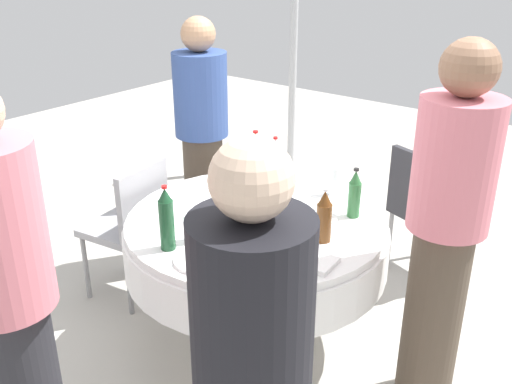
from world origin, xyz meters
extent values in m
plane|color=#B7B2A8|center=(0.00, 0.00, 0.00)|extent=(10.00, 10.00, 0.00)
cylinder|color=white|center=(0.00, 0.00, 0.72)|extent=(1.31, 1.31, 0.04)
cylinder|color=white|center=(0.00, 0.00, 0.59)|extent=(1.34, 1.34, 0.22)
cylinder|color=slate|center=(0.00, 0.00, 0.24)|extent=(0.14, 0.14, 0.48)
cylinder|color=slate|center=(0.00, 0.00, 0.01)|extent=(0.56, 0.56, 0.03)
cylinder|color=#8C5619|center=(-0.32, 0.41, 0.85)|extent=(0.07, 0.07, 0.21)
cone|color=#8C5619|center=(-0.32, 0.41, 0.99)|extent=(0.06, 0.06, 0.07)
cylinder|color=red|center=(-0.32, 0.41, 1.03)|extent=(0.03, 0.03, 0.01)
cylinder|color=silver|center=(-0.16, 0.38, 0.84)|extent=(0.06, 0.06, 0.20)
cone|color=silver|center=(-0.16, 0.38, 0.98)|extent=(0.06, 0.06, 0.09)
cylinder|color=red|center=(-0.16, 0.38, 1.03)|extent=(0.02, 0.02, 0.01)
cylinder|color=#2D6B38|center=(-0.03, 0.05, 0.83)|extent=(0.07, 0.07, 0.18)
cone|color=#2D6B38|center=(-0.03, 0.05, 0.95)|extent=(0.06, 0.06, 0.07)
cylinder|color=red|center=(-0.03, 0.05, 0.99)|extent=(0.03, 0.03, 0.01)
cylinder|color=#593314|center=(0.39, 0.01, 0.83)|extent=(0.07, 0.07, 0.19)
cone|color=#593314|center=(0.39, 0.01, 0.96)|extent=(0.06, 0.06, 0.07)
cylinder|color=silver|center=(0.39, 0.01, 1.00)|extent=(0.03, 0.03, 0.01)
cylinder|color=#2D6B38|center=(0.37, 0.32, 0.83)|extent=(0.06, 0.06, 0.18)
cone|color=#2D6B38|center=(0.37, 0.32, 0.96)|extent=(0.06, 0.06, 0.07)
cylinder|color=black|center=(0.37, 0.32, 0.99)|extent=(0.03, 0.03, 0.01)
cylinder|color=#194728|center=(-0.12, -0.49, 0.86)|extent=(0.07, 0.07, 0.24)
cone|color=#194728|center=(-0.12, -0.49, 1.01)|extent=(0.06, 0.06, 0.06)
cylinder|color=red|center=(-0.12, -0.49, 1.04)|extent=(0.03, 0.03, 0.01)
cylinder|color=white|center=(0.15, 0.50, 0.74)|extent=(0.06, 0.06, 0.00)
cylinder|color=white|center=(0.15, 0.50, 0.78)|extent=(0.01, 0.01, 0.08)
cylinder|color=white|center=(0.15, 0.50, 0.86)|extent=(0.07, 0.07, 0.07)
cylinder|color=gold|center=(0.15, 0.50, 0.84)|extent=(0.06, 0.06, 0.03)
cylinder|color=white|center=(-0.09, -0.38, 0.74)|extent=(0.06, 0.06, 0.00)
cylinder|color=white|center=(-0.09, -0.38, 0.77)|extent=(0.01, 0.01, 0.06)
cylinder|color=white|center=(-0.09, -0.38, 0.84)|extent=(0.07, 0.07, 0.07)
cylinder|color=maroon|center=(-0.09, -0.38, 0.82)|extent=(0.06, 0.06, 0.03)
cylinder|color=white|center=(-0.13, -0.13, 0.75)|extent=(0.21, 0.21, 0.02)
ellipsoid|color=#8C9E59|center=(-0.13, -0.13, 0.77)|extent=(0.10, 0.09, 0.02)
cylinder|color=white|center=(0.20, -0.14, 0.75)|extent=(0.25, 0.25, 0.02)
cylinder|color=white|center=(0.08, -0.48, 0.75)|extent=(0.25, 0.25, 0.02)
ellipsoid|color=#8C9E59|center=(0.08, -0.48, 0.77)|extent=(0.11, 0.10, 0.02)
cylinder|color=white|center=(0.24, 0.18, 0.75)|extent=(0.22, 0.22, 0.02)
cube|color=silver|center=(-0.40, 0.12, 0.74)|extent=(0.18, 0.06, 0.00)
cube|color=silver|center=(-0.39, -0.09, 0.74)|extent=(0.02, 0.18, 0.00)
cube|color=white|center=(0.49, -0.20, 0.75)|extent=(0.17, 0.17, 0.02)
cylinder|color=#4C3F33|center=(0.90, 0.15, 0.46)|extent=(0.26, 0.26, 0.91)
cylinder|color=#D8727F|center=(0.90, 0.15, 1.19)|extent=(0.34, 0.34, 0.56)
sphere|color=#8C664C|center=(0.90, 0.15, 1.59)|extent=(0.23, 0.23, 0.23)
cylinder|color=black|center=(0.81, -1.05, 1.11)|extent=(0.34, 0.34, 0.56)
sphere|color=beige|center=(0.81, -1.05, 1.50)|extent=(0.22, 0.22, 0.22)
cylinder|color=#4C3F33|center=(-0.84, 0.52, 0.44)|extent=(0.26, 0.26, 0.88)
cylinder|color=#334C8C|center=(-0.84, 0.52, 1.14)|extent=(0.34, 0.34, 0.53)
sphere|color=tan|center=(-0.84, 0.52, 1.51)|extent=(0.21, 0.21, 0.21)
cube|color=#2D2D33|center=(0.46, 1.22, 0.45)|extent=(0.52, 0.52, 0.04)
cube|color=#2D2D33|center=(0.40, 1.05, 0.66)|extent=(0.39, 0.18, 0.42)
cylinder|color=gray|center=(0.68, 1.32, 0.21)|extent=(0.03, 0.03, 0.43)
cylinder|color=gray|center=(0.36, 1.44, 0.21)|extent=(0.03, 0.03, 0.43)
cylinder|color=gray|center=(0.56, 1.00, 0.21)|extent=(0.03, 0.03, 0.43)
cylinder|color=gray|center=(0.24, 1.12, 0.21)|extent=(0.03, 0.03, 0.43)
cube|color=#99999E|center=(-0.91, -0.13, 0.45)|extent=(0.45, 0.45, 0.04)
cube|color=#99999E|center=(-0.73, -0.10, 0.66)|extent=(0.10, 0.40, 0.42)
cylinder|color=gray|center=(-1.10, 0.02, 0.21)|extent=(0.03, 0.03, 0.43)
cylinder|color=gray|center=(-1.05, -0.32, 0.21)|extent=(0.03, 0.03, 0.43)
cylinder|color=gray|center=(-0.77, 0.06, 0.21)|extent=(0.03, 0.03, 0.43)
cylinder|color=gray|center=(-0.72, -0.27, 0.21)|extent=(0.03, 0.03, 0.43)
cylinder|color=#B2B5B7|center=(-1.39, 2.33, 1.27)|extent=(0.07, 0.07, 2.55)
camera|label=1|loc=(1.61, -2.06, 2.03)|focal=40.52mm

